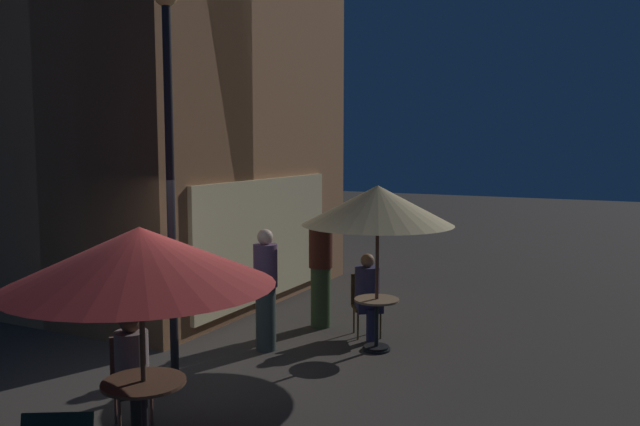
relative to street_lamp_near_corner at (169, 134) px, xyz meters
The scene contains 13 objects.
ground_plane 3.07m from the street_lamp_near_corner, 156.94° to the right, with size 60.00×60.00×0.00m, color #37322C.
cafe_building 5.08m from the street_lamp_near_corner, 51.63° to the left, with size 6.03×7.94×9.80m.
street_lamp_near_corner is the anchor object (origin of this frame).
cafe_table_0 3.84m from the street_lamp_near_corner, 34.96° to the right, with size 0.63×0.63×0.74m.
cafe_table_1 3.05m from the street_lamp_near_corner, 149.47° to the right, with size 0.78×0.78×0.74m.
patio_umbrella_0 3.05m from the street_lamp_near_corner, 34.96° to the right, with size 2.12×2.12×2.34m.
patio_umbrella_1 2.11m from the street_lamp_near_corner, 149.47° to the right, with size 2.46×2.46×2.18m.
cafe_chair_0 4.10m from the street_lamp_near_corner, 21.92° to the right, with size 0.60×0.60×0.93m.
cafe_chair_1 2.68m from the street_lamp_near_corner, 164.84° to the right, with size 0.55×0.55×0.93m.
patron_seated_0 3.94m from the street_lamp_near_corner, 24.05° to the right, with size 0.56×0.52×1.27m.
patron_seated_1 2.61m from the street_lamp_near_corner, 160.91° to the right, with size 0.50×0.53×1.23m.
patron_standing_2 2.74m from the street_lamp_near_corner, ahead, with size 0.34×0.34×1.73m.
patron_standing_3 3.77m from the street_lamp_near_corner, ahead, with size 0.38×0.38×1.77m.
Camera 1 is at (-5.52, -4.78, 2.94)m, focal length 36.47 mm.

